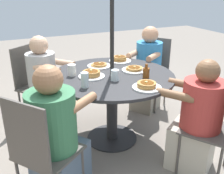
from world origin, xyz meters
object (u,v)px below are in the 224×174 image
at_px(diner_east, 56,139).
at_px(diner_west, 147,73).
at_px(pancake_plate_a, 120,59).
at_px(drinking_glass_a, 85,80).
at_px(pancake_plate_d, 134,69).
at_px(syrup_bottle, 146,72).
at_px(pancake_plate_c, 92,74).
at_px(diner_south, 197,122).
at_px(coffee_cup, 72,70).
at_px(patio_table, 112,87).
at_px(diner_north, 45,85).
at_px(pancake_plate_e, 147,86).
at_px(patio_chair_north, 33,80).
at_px(drinking_glass_b, 115,75).
at_px(patio_chair_east, 40,149).
at_px(patio_chair_south, 219,123).
at_px(patio_chair_west, 153,69).
at_px(pancake_plate_b, 99,65).

distance_m(diner_east, diner_west, 1.78).
relative_size(pancake_plate_a, drinking_glass_a, 1.91).
bearing_deg(pancake_plate_d, syrup_bottle, -179.53).
xyz_separation_m(pancake_plate_a, pancake_plate_c, (-0.36, 0.49, 0.00)).
distance_m(diner_south, coffee_cup, 1.27).
relative_size(patio_table, pancake_plate_c, 4.88).
relative_size(diner_north, pancake_plate_e, 4.12).
distance_m(pancake_plate_d, coffee_cup, 0.65).
height_order(patio_chair_north, coffee_cup, patio_chair_north).
xyz_separation_m(pancake_plate_c, drinking_glass_a, (-0.22, 0.15, 0.04)).
height_order(patio_table, diner_south, diner_south).
distance_m(patio_table, drinking_glass_b, 0.25).
distance_m(patio_chair_east, patio_chair_south, 1.46).
xyz_separation_m(diner_south, drinking_glass_a, (0.54, 0.84, 0.34)).
xyz_separation_m(patio_chair_west, drinking_glass_b, (-0.76, 0.93, 0.29)).
distance_m(patio_chair_east, drinking_glass_a, 0.72).
bearing_deg(pancake_plate_b, patio_chair_east, 138.01).
relative_size(patio_chair_east, syrup_bottle, 6.68).
relative_size(pancake_plate_e, drinking_glass_b, 2.51).
xyz_separation_m(patio_chair_south, pancake_plate_b, (1.19, 0.59, 0.25)).
bearing_deg(pancake_plate_d, diner_east, 118.98).
distance_m(patio_table, pancake_plate_d, 0.30).
bearing_deg(diner_north, pancake_plate_e, 81.72).
relative_size(patio_chair_north, diner_east, 0.84).
xyz_separation_m(pancake_plate_e, drinking_glass_b, (0.30, 0.17, 0.03)).
xyz_separation_m(diner_north, patio_chair_south, (-1.59, -1.14, 0.03)).
height_order(pancake_plate_c, pancake_plate_d, pancake_plate_c).
height_order(patio_chair_west, pancake_plate_e, patio_chair_west).
relative_size(pancake_plate_a, drinking_glass_b, 2.51).
bearing_deg(diner_north, patio_chair_east, 38.24).
relative_size(patio_chair_north, drinking_glass_a, 6.84).
bearing_deg(diner_south, drinking_glass_b, 99.07).
bearing_deg(drinking_glass_b, pancake_plate_a, -30.50).
height_order(pancake_plate_a, pancake_plate_e, pancake_plate_a).
bearing_deg(pancake_plate_e, patio_chair_east, 100.15).
height_order(patio_chair_north, syrup_bottle, patio_chair_north).
height_order(diner_south, patio_chair_west, diner_south).
bearing_deg(syrup_bottle, pancake_plate_e, 149.95).
bearing_deg(drinking_glass_b, coffee_cup, 47.58).
relative_size(patio_chair_south, drinking_glass_a, 6.84).
distance_m(diner_east, coffee_cup, 0.81).
relative_size(pancake_plate_b, pancake_plate_d, 1.00).
relative_size(patio_chair_south, diner_south, 0.88).
bearing_deg(patio_chair_south, patio_table, 90.00).
bearing_deg(coffee_cup, patio_chair_west, -70.11).
height_order(patio_chair_west, pancake_plate_b, patio_chair_west).
bearing_deg(patio_table, pancake_plate_d, -87.49).
xyz_separation_m(patio_chair_east, syrup_bottle, (0.41, -1.12, 0.29)).
bearing_deg(pancake_plate_d, diner_south, -163.84).
bearing_deg(patio_table, diner_north, 39.15).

